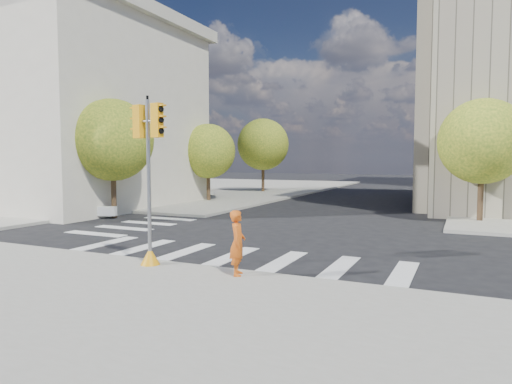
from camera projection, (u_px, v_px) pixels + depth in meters
ground at (260, 246)px, 16.78m from camera, size 160.00×160.00×0.00m
sidewalk_far_left at (189, 188)px, 48.67m from camera, size 28.00×40.00×0.15m
classical_building at (47, 112)px, 31.90m from camera, size 19.00×15.00×12.70m
tree_lw_near at (113, 140)px, 24.48m from camera, size 4.40×4.40×6.41m
tree_lw_mid at (208, 151)px, 33.57m from camera, size 4.00×4.00×5.77m
tree_lw_far at (263, 144)px, 42.57m from camera, size 4.80×4.80×6.95m
tree_re_near at (482, 142)px, 22.41m from camera, size 4.20×4.20×6.16m
tree_re_mid at (477, 143)px, 33.26m from camera, size 4.60×4.60×6.66m
tree_re_far at (474, 152)px, 44.16m from camera, size 4.00×4.00×5.88m
lamp_near at (490, 134)px, 25.78m from camera, size 0.35×0.18×8.11m
lamp_far at (482, 142)px, 38.47m from camera, size 0.35×0.18×8.11m
traffic_signal at (149, 194)px, 13.04m from camera, size 1.08×0.56×4.83m
photographer at (238, 243)px, 11.94m from camera, size 0.62×0.74×1.72m
planter_wall at (62, 211)px, 24.65m from camera, size 5.76×2.46×0.50m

